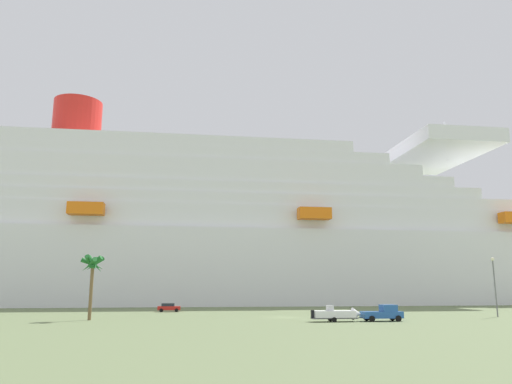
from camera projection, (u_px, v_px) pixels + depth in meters
name	position (u px, v px, depth m)	size (l,w,h in m)	color
ground_plane	(248.00, 309.00, 103.06)	(600.00, 600.00, 0.00)	#66754C
cruise_ship	(198.00, 239.00, 131.79)	(276.37, 51.58, 60.77)	white
pickup_truck	(383.00, 313.00, 66.27)	(5.71, 2.55, 2.20)	#2659A5
small_boat_on_trailer	(339.00, 314.00, 65.37)	(7.85, 2.21, 2.15)	#595960
palm_tree	(93.00, 268.00, 69.43)	(3.45, 3.48, 9.17)	brown
street_lamp	(494.00, 278.00, 76.57)	(0.56, 0.56, 9.27)	slate
parked_car_red_hatchback	(169.00, 307.00, 90.81)	(4.33, 2.30, 1.58)	red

